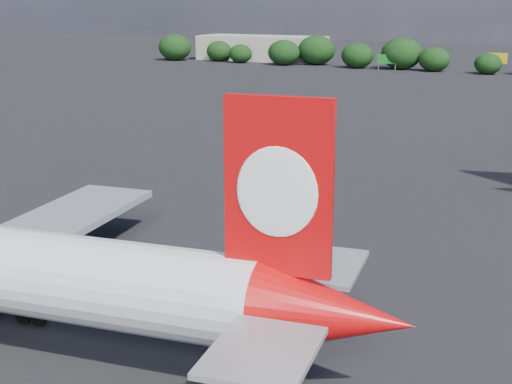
% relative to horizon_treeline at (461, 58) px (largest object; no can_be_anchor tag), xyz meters
% --- Properties ---
extents(ground, '(500.00, 500.00, 0.00)m').
position_rel_horizon_treeline_xyz_m(ground, '(-2.06, -119.94, -3.93)').
color(ground, black).
rests_on(ground, ground).
extents(terminal_building, '(42.00, 16.00, 8.00)m').
position_rel_horizon_treeline_xyz_m(terminal_building, '(-67.06, 12.06, 0.07)').
color(terminal_building, gray).
rests_on(terminal_building, ground).
extents(highway_sign, '(6.00, 0.30, 4.50)m').
position_rel_horizon_treeline_xyz_m(highway_sign, '(-20.06, -3.94, -0.81)').
color(highway_sign, '#166F1E').
rests_on(highway_sign, ground).
extents(billboard_yellow, '(5.00, 0.30, 5.50)m').
position_rel_horizon_treeline_xyz_m(billboard_yellow, '(9.94, 2.06, -0.06)').
color(billboard_yellow, gold).
rests_on(billboard_yellow, ground).
extents(horizon_treeline, '(207.39, 15.39, 9.23)m').
position_rel_horizon_treeline_xyz_m(horizon_treeline, '(0.00, 0.00, 0.00)').
color(horizon_treeline, black).
rests_on(horizon_treeline, ground).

